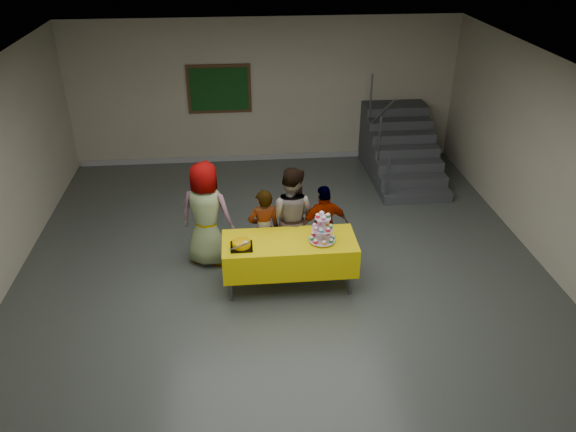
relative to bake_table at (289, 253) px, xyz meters
name	(u,v)px	position (x,y,z in m)	size (l,w,h in m)	color
room_shell	(287,158)	(-0.06, -0.26, 1.57)	(10.00, 10.04, 3.02)	#4C514C
bake_table	(289,253)	(0.00, 0.00, 0.00)	(1.88, 0.78, 0.77)	#595960
cupcake_stand	(322,231)	(0.45, -0.07, 0.39)	(0.38, 0.38, 0.44)	silver
bear_cake	(241,244)	(-0.67, -0.12, 0.27)	(0.32, 0.36, 0.12)	black
schoolchild_a	(206,214)	(-1.18, 0.77, 0.27)	(0.81, 0.53, 1.66)	slate
schoolchild_b	(264,230)	(-0.33, 0.50, 0.10)	(0.48, 0.32, 1.32)	slate
schoolchild_c	(291,216)	(0.09, 0.65, 0.23)	(0.77, 0.60, 1.58)	slate
schoolchild_d	(324,226)	(0.57, 0.53, 0.11)	(0.78, 0.32, 1.32)	slate
staircase	(399,149)	(2.64, 3.85, -0.07)	(1.30, 2.40, 2.04)	#424447
noticeboard	(219,89)	(-0.99, 4.69, 1.04)	(1.30, 0.05, 1.00)	#472B16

